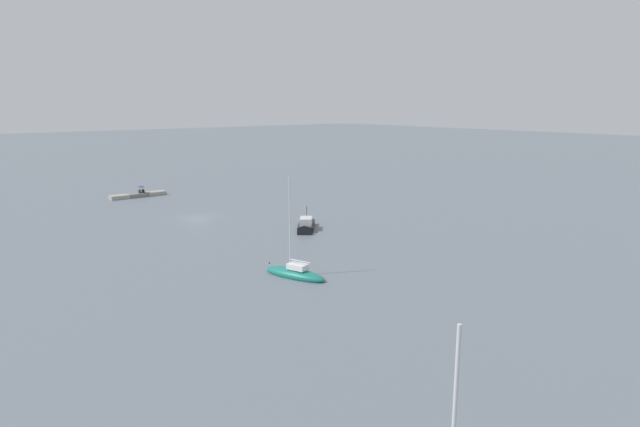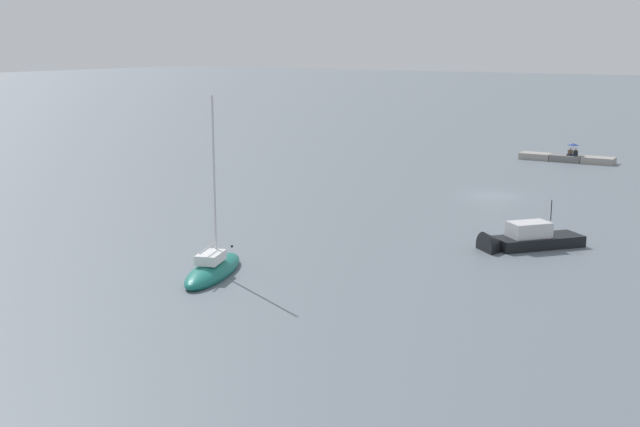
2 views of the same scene
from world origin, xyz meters
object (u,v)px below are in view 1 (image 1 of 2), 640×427
at_px(person_seated_dark_left, 143,191).
at_px(umbrella_open_navy, 141,186).
at_px(person_seated_brown_right, 140,192).
at_px(sailboat_teal_near, 295,273).
at_px(motorboat_black_near, 306,227).

relative_size(person_seated_dark_left, umbrella_open_navy, 0.58).
distance_m(person_seated_brown_right, umbrella_open_navy, 0.89).
bearing_deg(sailboat_teal_near, motorboat_black_near, 31.49).
bearing_deg(umbrella_open_navy, motorboat_black_near, 100.07).
relative_size(person_seated_dark_left, motorboat_black_near, 0.13).
xyz_separation_m(person_seated_brown_right, motorboat_black_near, (-6.72, 36.21, -0.53)).
relative_size(umbrella_open_navy, motorboat_black_near, 0.22).
height_order(umbrella_open_navy, motorboat_black_near, motorboat_black_near).
distance_m(person_seated_brown_right, sailboat_teal_near, 49.92).
bearing_deg(umbrella_open_navy, sailboat_teal_near, 84.03).
relative_size(sailboat_teal_near, motorboat_black_near, 1.60).
height_order(person_seated_dark_left, motorboat_black_near, motorboat_black_near).
bearing_deg(motorboat_black_near, person_seated_brown_right, -38.43).
distance_m(umbrella_open_navy, sailboat_teal_near, 49.94).
xyz_separation_m(person_seated_dark_left, sailboat_teal_near, (5.47, 49.56, -0.57)).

